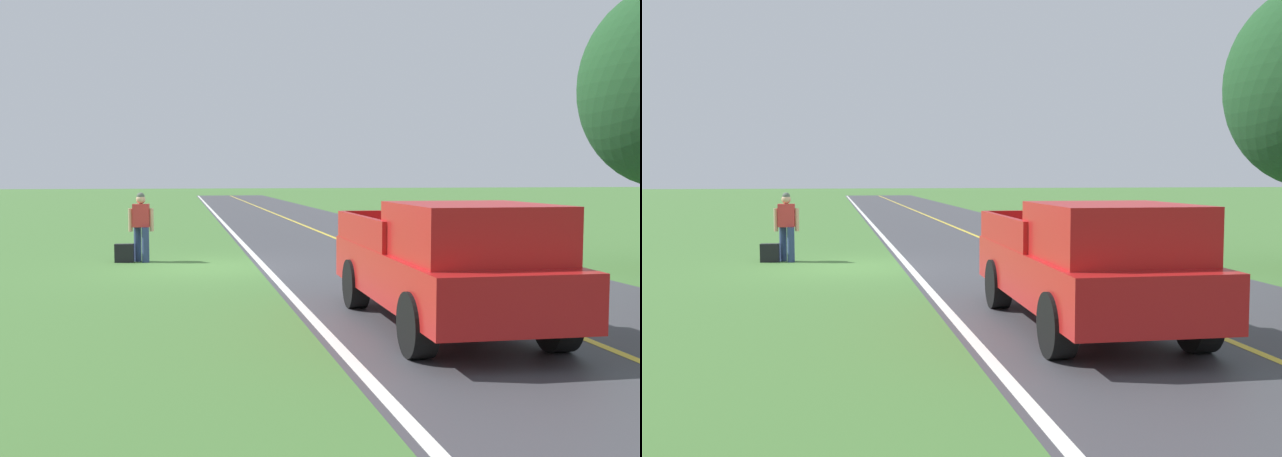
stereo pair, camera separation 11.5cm
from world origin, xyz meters
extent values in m
plane|color=#427033|center=(0.00, 0.00, 0.00)|extent=(200.00, 200.00, 0.00)
cube|color=#3D3D42|center=(-4.67, 0.00, 0.00)|extent=(7.00, 120.00, 0.00)
cube|color=silver|center=(-1.34, 0.00, 0.01)|extent=(0.16, 117.60, 0.00)
cube|color=gold|center=(-4.67, 0.00, 0.01)|extent=(0.14, 117.60, 0.00)
cylinder|color=navy|center=(1.46, -1.31, 0.44)|extent=(0.18, 0.18, 0.88)
cylinder|color=navy|center=(1.67, -1.56, 0.44)|extent=(0.18, 0.18, 0.88)
cube|color=red|center=(1.57, -1.43, 1.17)|extent=(0.42, 0.28, 0.58)
sphere|color=tan|center=(1.57, -1.43, 1.57)|extent=(0.23, 0.23, 0.23)
sphere|color=#4C564C|center=(1.57, -1.43, 1.65)|extent=(0.20, 0.20, 0.20)
cube|color=black|center=(1.55, -1.63, 1.20)|extent=(0.33, 0.22, 0.44)
cylinder|color=tan|center=(1.31, -1.40, 1.06)|extent=(0.10, 0.10, 0.58)
cylinder|color=tan|center=(1.83, -1.43, 1.06)|extent=(0.10, 0.10, 0.58)
cube|color=black|center=(1.99, -1.41, 0.23)|extent=(0.47, 0.23, 0.46)
cube|color=#B21919|center=(-3.09, 7.24, 0.75)|extent=(2.11, 5.44, 0.70)
cube|color=#B21919|center=(-3.06, 8.43, 1.46)|extent=(1.88, 2.20, 0.72)
cube|color=black|center=(-3.06, 8.43, 1.53)|extent=(1.71, 1.33, 0.43)
cube|color=#B21919|center=(-4.05, 6.18, 1.33)|extent=(0.16, 3.03, 0.45)
cube|color=#B21919|center=(-2.17, 6.15, 1.33)|extent=(0.16, 3.03, 0.45)
cube|color=#B21919|center=(-3.14, 4.65, 1.33)|extent=(1.84, 0.14, 0.45)
cylinder|color=black|center=(-3.95, 9.01, 0.40)|extent=(0.32, 0.81, 0.80)
cylinder|color=black|center=(-2.15, 8.98, 0.40)|extent=(0.32, 0.81, 0.80)
cylinder|color=black|center=(-4.02, 5.71, 0.40)|extent=(0.32, 0.81, 0.80)
cylinder|color=black|center=(-2.22, 5.68, 0.40)|extent=(0.32, 0.81, 0.80)
camera|label=1|loc=(0.62, 17.03, 2.19)|focal=40.23mm
camera|label=2|loc=(0.51, 17.05, 2.19)|focal=40.23mm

